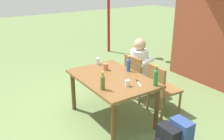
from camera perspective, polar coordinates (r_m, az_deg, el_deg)
ground_plane at (r=4.18m, az=0.00°, el=-11.02°), size 24.00×24.00×0.00m
dining_table at (r=3.88m, az=0.00°, el=-2.97°), size 1.40×0.94×0.74m
chair_far_left at (r=4.59m, az=5.87°, el=-1.22°), size 0.47×0.47×0.87m
chair_far_right at (r=4.18m, az=11.24°, el=-3.88°), size 0.47×0.47×0.87m
person_in_white_shirt at (r=4.60m, az=6.95°, el=1.02°), size 0.47×0.61×1.18m
bottle_blue at (r=4.06m, az=3.82°, el=1.27°), size 0.06×0.06×0.26m
bottle_olive at (r=3.40m, az=-2.16°, el=-2.74°), size 0.06×0.06×0.26m
bottle_green at (r=3.57m, az=10.08°, el=-1.57°), size 0.06×0.06×0.31m
cup_terracotta at (r=4.12m, az=-1.44°, el=0.75°), size 0.08×0.08×0.11m
cup_glass at (r=4.39m, az=-3.31°, el=2.05°), size 0.07×0.07×0.12m
cup_white at (r=3.53m, az=3.54°, el=-3.00°), size 0.07×0.07×0.10m
table_knife at (r=3.67m, az=6.05°, el=-2.87°), size 0.23×0.11×0.01m
backpack_by_near_side at (r=3.46m, az=12.73°, el=-15.53°), size 0.30×0.25×0.39m
backpack_by_far_side at (r=3.51m, az=15.41°, el=-14.54°), size 0.29×0.25×0.46m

